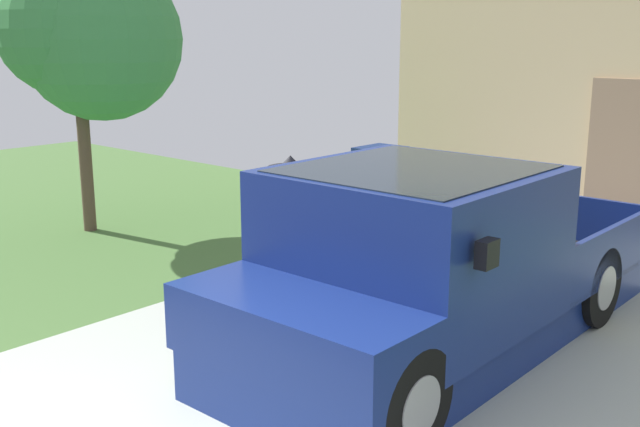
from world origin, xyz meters
name	(u,v)px	position (x,y,z in m)	size (l,w,h in m)	color
pickup_truck	(423,270)	(0.23, 3.69, 0.78)	(2.23, 5.06, 1.73)	navy
person_with_hat	(291,234)	(-1.07, 3.35, 0.94)	(0.50, 0.43, 1.71)	#333842
handbag	(289,327)	(-0.87, 3.11, 0.11)	(0.35, 0.21, 0.40)	#B24C56
neighbor_tree	(84,30)	(-5.81, 4.15, 2.87)	(2.29, 2.51, 4.05)	brown
wheeled_trash_bin	(380,180)	(-3.22, 7.57, 0.60)	(0.60, 0.72, 1.11)	navy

